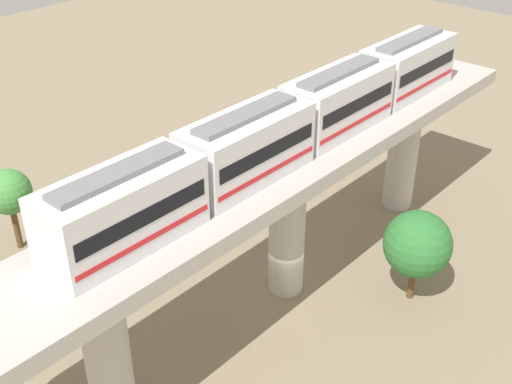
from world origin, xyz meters
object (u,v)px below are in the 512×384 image
(parked_car_black, at_px, (193,188))
(tree_near_viaduct, at_px, (417,244))
(parked_car_white, at_px, (99,267))
(tree_far_corner, at_px, (9,193))
(parked_car_red, at_px, (296,153))
(train, at_px, (295,123))

(parked_car_black, height_order, tree_near_viaduct, tree_near_viaduct)
(parked_car_black, bearing_deg, parked_car_white, 114.89)
(tree_near_viaduct, height_order, tree_far_corner, tree_near_viaduct)
(parked_car_red, bearing_deg, tree_near_viaduct, 139.78)
(train, bearing_deg, tree_far_corner, 29.02)
(tree_near_viaduct, bearing_deg, train, 31.95)
(train, height_order, tree_far_corner, train)
(parked_car_white, relative_size, parked_car_red, 1.00)
(parked_car_red, distance_m, tree_near_viaduct, 16.50)
(parked_car_black, bearing_deg, parked_car_red, -92.52)
(train, height_order, parked_car_black, train)
(train, relative_size, parked_car_red, 6.15)
(tree_near_viaduct, relative_size, tree_far_corner, 1.02)
(tree_near_viaduct, distance_m, tree_far_corner, 22.94)
(parked_car_red, relative_size, tree_far_corner, 0.86)
(parked_car_black, bearing_deg, tree_near_viaduct, -167.01)
(parked_car_white, xyz_separation_m, parked_car_red, (0.30, -18.02, 0.00))
(parked_car_white, height_order, tree_far_corner, tree_far_corner)
(parked_car_white, xyz_separation_m, parked_car_black, (2.35, -9.49, 0.00))
(parked_car_red, bearing_deg, tree_far_corner, 62.70)
(parked_car_white, bearing_deg, tree_near_viaduct, -134.31)
(parked_car_white, bearing_deg, train, -131.91)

